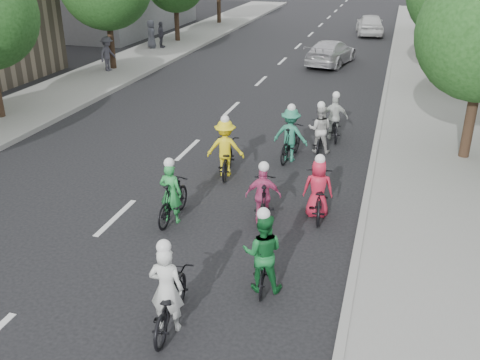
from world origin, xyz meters
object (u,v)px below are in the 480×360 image
at_px(spectator_2, 151,34).
at_px(cyclist_0, 169,298).
at_px(cyclist_5, 172,198).
at_px(cyclist_8, 334,122).
at_px(cyclist_1, 263,258).
at_px(follow_car_trail, 370,24).
at_px(spectator_1, 161,35).
at_px(cyclist_2, 226,153).
at_px(follow_car_lead, 331,52).
at_px(cyclist_6, 320,134).
at_px(spectator_0, 108,54).
at_px(cyclist_3, 264,199).
at_px(cyclist_4, 318,193).
at_px(cyclist_7, 291,138).

bearing_deg(spectator_2, cyclist_0, -177.71).
xyz_separation_m(cyclist_5, cyclist_8, (3.09, 7.23, -0.02)).
xyz_separation_m(cyclist_1, spectator_2, (-13.00, 22.73, 0.32)).
height_order(cyclist_8, follow_car_trail, cyclist_8).
height_order(follow_car_trail, spectator_1, spectator_1).
bearing_deg(cyclist_0, cyclist_1, -136.17).
distance_m(cyclist_0, cyclist_2, 6.98).
distance_m(cyclist_0, follow_car_lead, 23.27).
distance_m(cyclist_2, cyclist_5, 3.15).
bearing_deg(cyclist_5, cyclist_6, -114.91).
xyz_separation_m(cyclist_5, cyclist_6, (2.79, 5.83, -0.00)).
height_order(cyclist_0, spectator_0, spectator_0).
height_order(cyclist_1, spectator_2, spectator_2).
xyz_separation_m(cyclist_6, follow_car_trail, (-0.05, 24.80, 0.16)).
height_order(cyclist_3, cyclist_6, cyclist_6).
bearing_deg(cyclist_1, cyclist_4, -107.95).
relative_size(cyclist_2, cyclist_7, 1.02).
distance_m(cyclist_0, spectator_2, 27.01).
bearing_deg(cyclist_3, spectator_1, -71.70).
height_order(cyclist_5, cyclist_8, cyclist_8).
distance_m(cyclist_6, cyclist_8, 1.44).
xyz_separation_m(cyclist_3, cyclist_6, (0.58, 5.27, -0.02)).
distance_m(cyclist_8, follow_car_lead, 12.41).
xyz_separation_m(cyclist_0, cyclist_5, (-1.53, 3.76, 0.01)).
bearing_deg(follow_car_trail, cyclist_6, 82.83).
distance_m(follow_car_trail, spectator_1, 15.71).
height_order(cyclist_1, cyclist_6, cyclist_1).
distance_m(cyclist_4, cyclist_7, 3.77).
bearing_deg(cyclist_8, spectator_2, -57.03).
height_order(cyclist_1, cyclist_2, cyclist_2).
bearing_deg(cyclist_1, spectator_0, -61.02).
distance_m(cyclist_0, cyclist_1, 2.10).
xyz_separation_m(cyclist_4, spectator_0, (-12.99, 12.71, 0.44)).
xyz_separation_m(cyclist_1, cyclist_8, (0.24, 9.37, -0.10)).
bearing_deg(follow_car_trail, cyclist_0, 80.70).
relative_size(cyclist_5, spectator_0, 1.02).
relative_size(cyclist_1, spectator_1, 1.14).
bearing_deg(cyclist_2, cyclist_1, 104.62).
bearing_deg(follow_car_trail, spectator_0, 46.18).
bearing_deg(cyclist_3, cyclist_7, -99.22).
bearing_deg(cyclist_0, cyclist_3, -105.71).
relative_size(cyclist_4, follow_car_trail, 0.45).
bearing_deg(cyclist_1, cyclist_0, 42.09).
bearing_deg(cyclist_7, spectator_2, -45.09).
height_order(cyclist_4, cyclist_8, cyclist_8).
bearing_deg(cyclist_1, spectator_2, -68.79).
relative_size(cyclist_1, cyclist_4, 0.90).
bearing_deg(cyclist_8, cyclist_6, 65.92).
bearing_deg(spectator_2, follow_car_trail, -75.42).
xyz_separation_m(cyclist_5, cyclist_7, (2.01, 4.81, 0.11)).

